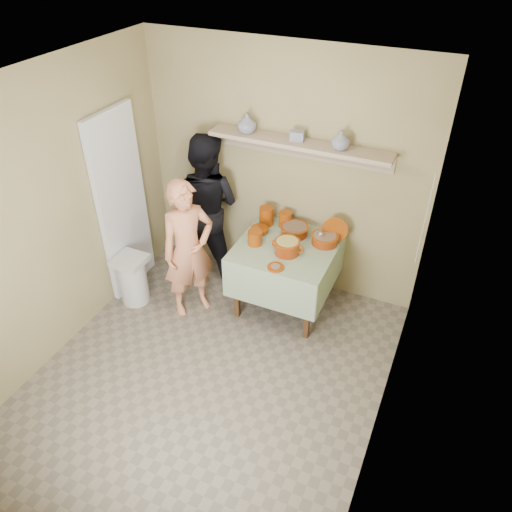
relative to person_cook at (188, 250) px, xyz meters
The scene contains 22 objects.
ground 1.28m from the person_cook, 53.22° to the right, with size 3.50×3.50×0.00m, color #726859.
tile_panel 0.89m from the person_cook, behind, with size 0.06×0.70×2.00m, color silver.
plate_stack_a 0.91m from the person_cook, 54.87° to the left, with size 0.15×0.15×0.20m, color #7C2B01.
plate_stack_b 1.07m from the person_cook, 47.59° to the left, with size 0.14×0.14×0.17m, color #7C2B01.
bowl_stack 0.67m from the person_cook, 31.77° to the left, with size 0.15×0.15×0.15m, color #7C2B01.
empty_bowl 0.77m from the person_cook, 47.66° to the left, with size 0.18×0.18×0.05m, color #7C2B01.
propped_lid 1.47m from the person_cook, 30.26° to the left, with size 0.26×0.26×0.02m, color #7C2B01.
vase_right 1.80m from the person_cook, 32.70° to the left, with size 0.17×0.17×0.18m, color navy.
vase_left 1.36m from the person_cook, 70.58° to the left, with size 0.19×0.19×0.19m, color navy.
ceramic_box 1.52m from the person_cook, 45.65° to the left, with size 0.13×0.09×0.09m, color navy.
person_cook is the anchor object (origin of this frame).
person_helper 0.71m from the person_cook, 104.72° to the left, with size 0.81×0.63×1.68m, color black.
room_shell 1.35m from the person_cook, 53.22° to the right, with size 3.04×3.54×2.62m.
serving_table 0.99m from the person_cook, 27.53° to the left, with size 0.97×0.97×0.76m.
cazuela_meat_a 1.10m from the person_cook, 38.07° to the left, with size 0.30×0.30×0.10m.
cazuela_meat_b 1.36m from the person_cook, 28.20° to the left, with size 0.28×0.28×0.10m.
ladle 1.32m from the person_cook, 27.84° to the left, with size 0.08×0.26×0.19m.
cazuela_rice 0.98m from the person_cook, 19.84° to the left, with size 0.33×0.25×0.14m.
front_plate 0.91m from the person_cook, ahead, with size 0.16×0.16×0.03m.
wall_shelf 1.49m from the person_cook, 45.21° to the left, with size 1.80×0.25×0.21m.
trash_bin 0.80m from the person_cook, 166.51° to the right, with size 0.32×0.32×0.56m.
electrical_cord 2.24m from the person_cook, 17.36° to the left, with size 0.01×0.05×0.90m.
Camera 1 is at (1.65, -2.59, 3.58)m, focal length 35.00 mm.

